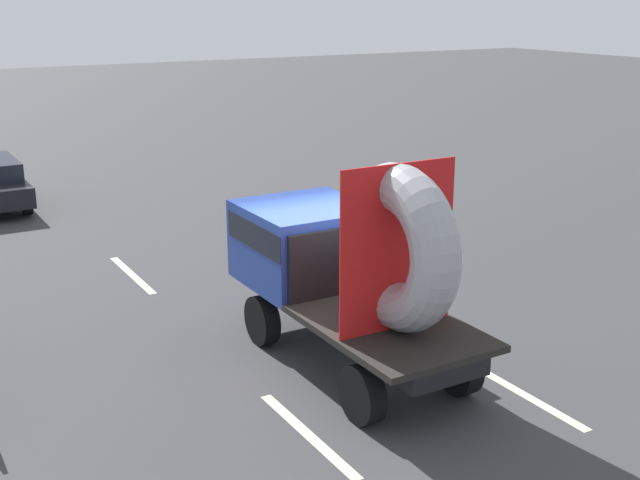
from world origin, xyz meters
The scene contains 6 objects.
ground_plane centered at (0.00, 0.00, 0.00)m, with size 120.00×120.00×0.00m, color #38383A.
flatbed_truck centered at (-0.09, -0.43, 1.68)m, with size 2.02×4.98×3.49m.
lane_dash_left_near centered at (-1.76, -2.30, 0.00)m, with size 2.53×0.16×0.01m, color beige.
lane_dash_left_far centered at (-1.76, 5.27, 0.00)m, with size 2.68×0.16×0.01m, color beige.
lane_dash_right_near centered at (1.57, -2.84, 0.00)m, with size 2.65×0.16×0.01m, color beige.
lane_dash_right_far centered at (1.57, 4.87, 0.00)m, with size 2.48×0.16×0.01m, color beige.
Camera 1 is at (-6.53, -10.80, 5.67)m, focal length 45.70 mm.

